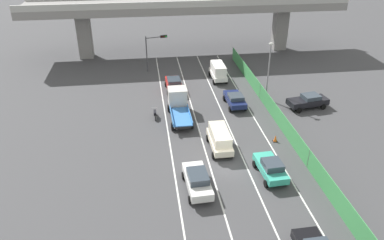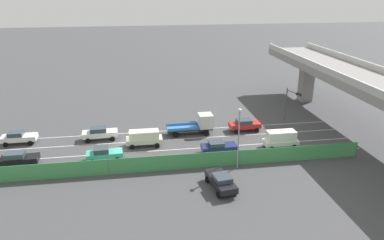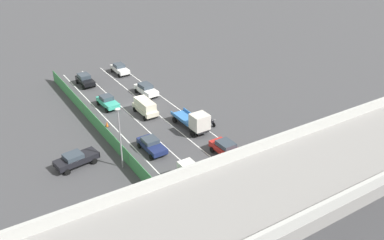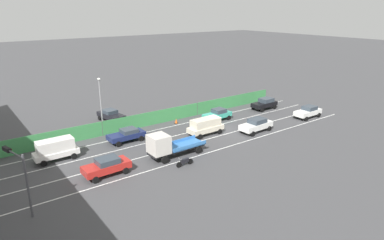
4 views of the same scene
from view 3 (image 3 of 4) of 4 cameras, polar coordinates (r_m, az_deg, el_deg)
name	(u,v)px [view 3 (image 3 of 4)]	position (r m, az deg, el deg)	size (l,w,h in m)	color
ground_plane	(136,107)	(58.14, -7.87, 1.78)	(300.00, 300.00, 0.00)	#424244
lane_line_left_edge	(187,115)	(55.39, -0.70, 0.70)	(0.14, 47.90, 0.01)	silver
lane_line_mid_left	(166,121)	(53.96, -3.63, -0.12)	(0.14, 47.90, 0.01)	silver
lane_line_mid_right	(144,127)	(52.69, -6.72, -0.99)	(0.14, 47.90, 0.01)	silver
lane_line_right_edge	(120,134)	(51.59, -9.95, -1.89)	(0.14, 47.90, 0.01)	silver
elevated_overpass	(314,178)	(31.91, 16.58, -7.72)	(48.88, 8.06, 8.98)	gray
green_fence	(104,131)	(50.54, -12.19, -1.57)	(0.10, 44.00, 1.85)	#3D8E4C
car_hatchback_white	(120,69)	(70.48, -10.03, 7.07)	(2.00, 4.41, 1.67)	silver
car_sedan_white	(146,89)	(61.52, -6.43, 4.31)	(2.18, 4.70, 1.72)	white
car_van_cream	(145,106)	(55.44, -6.55, 1.89)	(2.01, 4.60, 2.06)	beige
car_taxi_teal	(108,101)	(58.48, -11.69, 2.56)	(2.18, 4.31, 1.63)	teal
car_van_white	(193,176)	(40.97, 0.11, -7.80)	(1.99, 4.42, 2.23)	silver
car_sedan_red	(226,148)	(46.15, 4.81, -3.96)	(2.14, 4.44, 1.68)	red
car_sedan_navy	(152,145)	(47.07, -5.66, -3.44)	(2.12, 4.37, 1.52)	navy
car_sedan_black	(85,79)	(66.88, -14.70, 5.49)	(2.11, 4.25, 1.71)	black
flatbed_truck_blue	(196,122)	(50.66, 0.50, -0.22)	(2.33, 6.36, 2.75)	black
motorcycle	(211,122)	(52.73, 2.67, -0.23)	(0.60, 1.95, 0.93)	black
parked_sedan_dark	(76,159)	(45.98, -15.86, -5.22)	(4.90, 2.61, 1.60)	black
traffic_light	(291,153)	(41.18, 13.59, -4.51)	(3.10, 1.01, 5.12)	#47474C
street_lamp	(120,132)	(42.95, -10.05, -1.68)	(0.60, 0.36, 7.09)	gray
traffic_cone	(107,124)	(53.43, -11.77, -0.58)	(0.47, 0.47, 0.71)	orange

